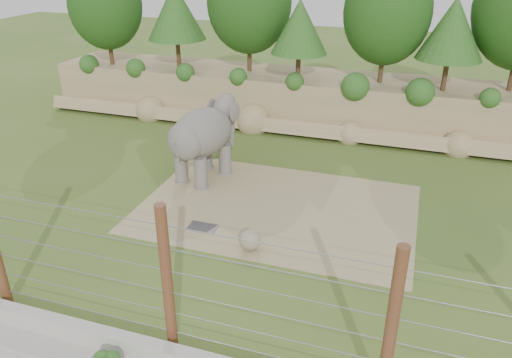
% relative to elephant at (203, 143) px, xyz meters
% --- Properties ---
extents(ground, '(90.00, 90.00, 0.00)m').
position_rel_elephant_xyz_m(ground, '(3.14, -4.58, -1.56)').
color(ground, '#446024').
rests_on(ground, ground).
extents(back_embankment, '(30.00, 5.52, 8.77)m').
position_rel_elephant_xyz_m(back_embankment, '(3.72, 8.10, 2.41)').
color(back_embankment, '#928459').
rests_on(back_embankment, ground).
extents(dirt_patch, '(10.00, 7.00, 0.02)m').
position_rel_elephant_xyz_m(dirt_patch, '(3.64, -1.58, -1.55)').
color(dirt_patch, tan).
rests_on(dirt_patch, ground).
extents(drain_grate, '(1.00, 0.60, 0.03)m').
position_rel_elephant_xyz_m(drain_grate, '(1.56, -3.72, -1.52)').
color(drain_grate, '#262628').
rests_on(drain_grate, dirt_patch).
extents(elephant, '(2.55, 4.14, 3.11)m').
position_rel_elephant_xyz_m(elephant, '(0.00, 0.00, 0.00)').
color(elephant, slate).
rests_on(elephant, ground).
extents(stone_ball, '(0.69, 0.69, 0.69)m').
position_rel_elephant_xyz_m(stone_ball, '(3.56, -4.46, -1.19)').
color(stone_ball, gray).
rests_on(stone_ball, dirt_patch).
extents(retaining_wall, '(26.00, 0.35, 0.50)m').
position_rel_elephant_xyz_m(retaining_wall, '(3.14, -9.58, -1.31)').
color(retaining_wall, '#B6B3AA').
rests_on(retaining_wall, ground).
extents(barrier_fence, '(20.26, 0.26, 4.00)m').
position_rel_elephant_xyz_m(barrier_fence, '(3.14, -9.08, 0.44)').
color(barrier_fence, brown).
rests_on(barrier_fence, ground).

